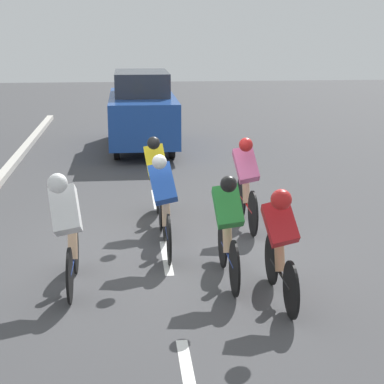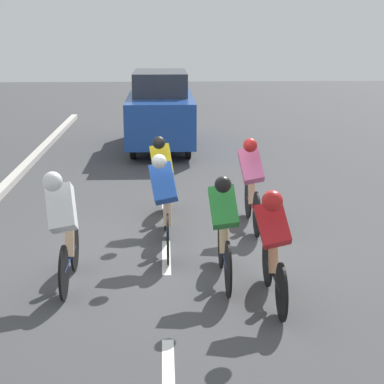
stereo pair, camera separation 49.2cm
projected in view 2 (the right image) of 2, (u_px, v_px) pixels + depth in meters
name	position (u px, v px, depth m)	size (l,w,h in m)	color
ground_plane	(166.00, 250.00, 9.39)	(60.00, 60.00, 0.00)	#424244
lane_stripe_near	(168.00, 375.00, 6.02)	(0.12, 1.40, 0.01)	white
lane_stripe_mid	(166.00, 257.00, 9.11)	(0.12, 1.40, 0.01)	white
lane_stripe_far	(165.00, 198.00, 12.21)	(0.12, 1.40, 0.01)	white
cyclist_yellow	(163.00, 177.00, 10.58)	(0.41, 1.71, 1.49)	black
cyclist_blue	(165.00, 201.00, 9.10)	(0.42, 1.74, 1.50)	black
cyclist_pink	(251.00, 181.00, 10.23)	(0.42, 1.75, 1.52)	black
cyclist_green	(224.00, 227.00, 8.01)	(0.38, 1.67, 1.46)	black
cyclist_white	(63.00, 224.00, 7.88)	(0.42, 1.64, 1.53)	black
cyclist_red	(273.00, 242.00, 7.36)	(0.42, 1.65, 1.45)	black
support_car	(160.00, 110.00, 17.11)	(1.70, 4.50, 2.03)	black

